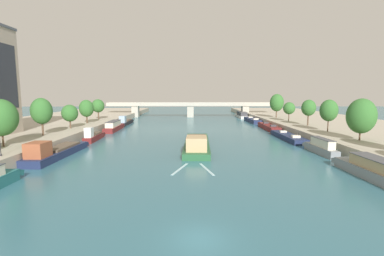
% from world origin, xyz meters
% --- Properties ---
extents(ground_plane, '(400.00, 400.00, 0.00)m').
position_xyz_m(ground_plane, '(0.00, 0.00, 0.00)').
color(ground_plane, '#336675').
extents(quay_left, '(36.00, 170.00, 2.00)m').
position_xyz_m(quay_left, '(-41.94, 55.00, 1.00)').
color(quay_left, '#B2A893').
rests_on(quay_left, ground).
extents(quay_right, '(36.00, 170.00, 2.00)m').
position_xyz_m(quay_right, '(41.94, 55.00, 1.00)').
color(quay_right, '#B2A893').
rests_on(quay_right, ground).
extents(barge_midriver, '(5.31, 22.83, 3.22)m').
position_xyz_m(barge_midriver, '(0.78, 31.83, 0.93)').
color(barge_midriver, '#235633').
rests_on(barge_midriver, ground).
extents(wake_behind_barge, '(5.60, 6.00, 0.03)m').
position_xyz_m(wake_behind_barge, '(-0.13, 17.87, 0.01)').
color(wake_behind_barge, '#A5D1DB').
rests_on(wake_behind_barge, ground).
extents(moored_boat_left_far, '(4.03, 16.57, 3.27)m').
position_xyz_m(moored_boat_left_far, '(-22.12, 24.99, 0.95)').
color(moored_boat_left_far, '#1E284C').
rests_on(moored_boat_left_far, ground).
extents(moored_boat_left_upstream, '(2.17, 10.56, 3.20)m').
position_xyz_m(moored_boat_left_upstream, '(-21.52, 40.94, 0.94)').
color(moored_boat_left_upstream, maroon).
rests_on(moored_boat_left_upstream, ground).
extents(moored_boat_left_midway, '(2.91, 14.55, 2.70)m').
position_xyz_m(moored_boat_left_midway, '(-21.50, 57.13, 1.13)').
color(moored_boat_left_midway, maroon).
rests_on(moored_boat_left_midway, ground).
extents(moored_boat_left_downstream, '(2.62, 14.39, 3.16)m').
position_xyz_m(moored_boat_left_downstream, '(-21.69, 71.88, 0.91)').
color(moored_boat_left_downstream, black).
rests_on(moored_boat_left_downstream, ground).
extents(moored_boat_right_lone, '(3.21, 13.81, 2.61)m').
position_xyz_m(moored_boat_right_lone, '(21.45, 13.03, 1.10)').
color(moored_boat_right_lone, gray).
rests_on(moored_boat_right_lone, ground).
extents(moored_boat_right_gap_after, '(1.82, 10.11, 2.72)m').
position_xyz_m(moored_boat_right_gap_after, '(21.71, 27.16, 1.13)').
color(moored_boat_right_gap_after, gray).
rests_on(moored_boat_right_gap_after, ground).
extents(moored_boat_right_upstream, '(3.09, 16.13, 2.21)m').
position_xyz_m(moored_boat_right_upstream, '(21.46, 41.92, 0.58)').
color(moored_boat_right_upstream, '#1E284C').
rests_on(moored_boat_right_upstream, ground).
extents(moored_boat_right_second, '(3.27, 16.47, 2.40)m').
position_xyz_m(moored_boat_right_second, '(22.27, 59.42, 0.67)').
color(moored_boat_right_second, maroon).
rests_on(moored_boat_right_second, ground).
extents(moored_boat_right_end, '(3.16, 16.46, 2.40)m').
position_xyz_m(moored_boat_right_end, '(22.23, 79.04, 0.67)').
color(moored_boat_right_end, '#1E284C').
rests_on(moored_boat_right_end, ground).
extents(moored_boat_right_downstream, '(3.57, 16.74, 2.46)m').
position_xyz_m(moored_boat_right_downstream, '(22.06, 98.26, 1.03)').
color(moored_boat_right_downstream, silver).
rests_on(moored_boat_right_downstream, ground).
extents(tree_left_nearest, '(4.76, 4.76, 7.36)m').
position_xyz_m(tree_left_nearest, '(-29.40, 23.77, 6.51)').
color(tree_left_nearest, brown).
rests_on(tree_left_nearest, quay_left).
extents(tree_left_midway, '(3.96, 3.96, 7.34)m').
position_xyz_m(tree_left_midway, '(-29.33, 35.16, 6.78)').
color(tree_left_midway, brown).
rests_on(tree_left_midway, quay_left).
extents(tree_left_end_of_row, '(3.72, 3.72, 5.59)m').
position_xyz_m(tree_left_end_of_row, '(-28.72, 46.19, 5.59)').
color(tree_left_end_of_row, brown).
rests_on(tree_left_end_of_row, quay_left).
extents(tree_left_third, '(3.89, 3.89, 6.48)m').
position_xyz_m(tree_left_third, '(-28.96, 57.40, 6.11)').
color(tree_left_third, brown).
rests_on(tree_left_third, quay_left).
extents(tree_left_far, '(3.93, 3.93, 6.40)m').
position_xyz_m(tree_left_far, '(-29.51, 68.76, 6.29)').
color(tree_left_far, brown).
rests_on(tree_left_far, quay_left).
extents(tree_right_distant, '(4.78, 4.78, 7.34)m').
position_xyz_m(tree_right_distant, '(29.32, 28.88, 6.28)').
color(tree_right_distant, brown).
rests_on(tree_right_distant, quay_right).
extents(tree_right_end_of_row, '(3.69, 3.69, 6.90)m').
position_xyz_m(tree_right_end_of_row, '(29.35, 39.99, 6.56)').
color(tree_right_end_of_row, brown).
rests_on(tree_right_end_of_row, quay_right).
extents(tree_right_past_mid, '(3.54, 3.54, 6.64)m').
position_xyz_m(tree_right_past_mid, '(29.85, 51.02, 6.56)').
color(tree_right_past_mid, brown).
rests_on(tree_right_past_mid, quay_right).
extents(tree_right_nearest, '(3.42, 3.42, 5.65)m').
position_xyz_m(tree_right_nearest, '(29.02, 62.20, 5.84)').
color(tree_right_nearest, brown).
rests_on(tree_right_nearest, quay_right).
extents(tree_right_far, '(4.63, 4.63, 8.06)m').
position_xyz_m(tree_right_far, '(29.29, 74.53, 7.09)').
color(tree_right_far, brown).
rests_on(tree_right_far, quay_right).
extents(lamppost_left_bank, '(0.28, 0.28, 4.17)m').
position_xyz_m(lamppost_left_bank, '(-25.52, 17.49, 4.29)').
color(lamppost_left_bank, black).
rests_on(lamppost_left_bank, quay_left).
extents(bridge_far, '(71.88, 4.40, 6.35)m').
position_xyz_m(bridge_far, '(0.00, 100.68, 4.16)').
color(bridge_far, '#ADA899').
rests_on(bridge_far, ground).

